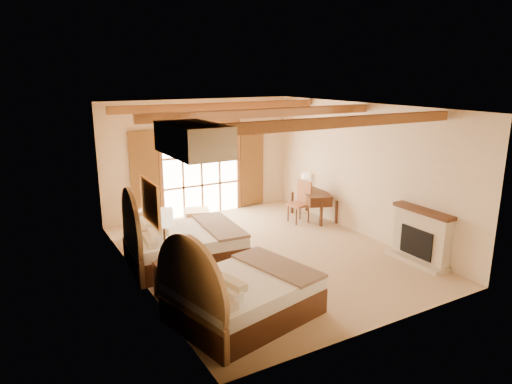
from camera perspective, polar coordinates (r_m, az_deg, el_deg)
floor at (r=10.18m, az=1.08°, el=-7.69°), size 7.00×7.00×0.00m
wall_back at (r=12.75m, az=-6.99°, el=4.29°), size 5.50×0.00×5.50m
wall_left at (r=8.64m, az=-14.73°, el=-1.04°), size 0.00×7.00×7.00m
wall_right at (r=11.31m, az=13.19°, el=2.69°), size 0.00×7.00×7.00m
ceiling at (r=9.44m, az=1.17°, el=10.60°), size 7.00×7.00×0.00m
ceiling_beams at (r=9.45m, az=1.17°, el=9.87°), size 5.39×4.60×0.18m
french_doors at (r=12.76m, az=-6.84°, el=2.70°), size 3.95×0.08×2.60m
fireplace at (r=10.17m, az=19.85°, el=-5.52°), size 0.46×1.40×1.16m
painting at (r=7.92m, az=-13.03°, el=-1.23°), size 0.06×0.95×0.75m
canopy_valance at (r=6.61m, az=-7.88°, el=6.56°), size 0.70×1.40×0.45m
bed_near at (r=7.48m, az=-2.58°, el=-12.63°), size 2.53×2.09×1.45m
bed_far at (r=9.62m, az=-9.80°, el=-6.35°), size 2.41×1.90×1.50m
nightstand at (r=8.31m, az=-10.36°, el=-10.85°), size 0.55×0.55×0.64m
floor_lamp at (r=8.08m, az=-11.46°, el=-3.81°), size 0.34×0.34×1.58m
armchair at (r=11.35m, az=-12.78°, el=-3.79°), size 1.06×1.06×0.70m
ottoman at (r=11.96m, az=-7.39°, el=-3.23°), size 0.75×0.75×0.44m
desk at (r=12.56m, az=7.23°, el=-1.43°), size 1.08×1.56×0.77m
desk_chair at (r=12.21m, az=5.42°, el=-2.20°), size 0.57×0.57×1.11m
desk_lamp at (r=12.86m, az=6.12°, el=1.95°), size 0.19×0.19×0.38m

